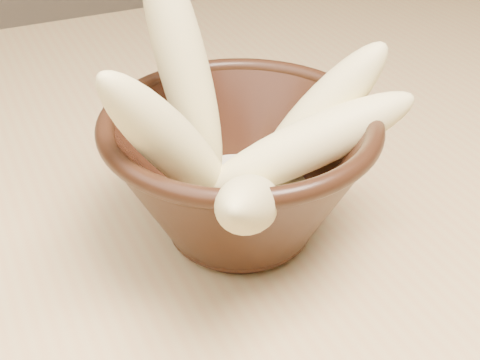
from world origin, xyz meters
TOP-DOWN VIEW (x-y plane):
  - table at (0.00, 0.00)m, footprint 1.20×0.80m
  - bowl at (-0.09, -0.13)m, footprint 0.20×0.20m
  - milk_puddle at (-0.09, -0.13)m, footprint 0.11×0.11m
  - banana_upright at (-0.12, -0.08)m, footprint 0.07×0.10m
  - banana_left at (-0.15, -0.14)m, footprint 0.13×0.07m
  - banana_right at (-0.03, -0.13)m, footprint 0.12×0.06m
  - banana_across at (-0.05, -0.15)m, footprint 0.17×0.07m
  - banana_front at (-0.12, -0.20)m, footprint 0.12×0.15m

SIDE VIEW (x-z plane):
  - table at x=0.00m, z-range 0.30..1.05m
  - milk_puddle at x=-0.09m, z-range 0.78..0.79m
  - bowl at x=-0.09m, z-range 0.76..0.87m
  - banana_front at x=-0.12m, z-range 0.78..0.89m
  - banana_across at x=-0.05m, z-range 0.79..0.88m
  - banana_right at x=-0.03m, z-range 0.78..0.91m
  - banana_left at x=-0.15m, z-range 0.78..0.93m
  - banana_upright at x=-0.12m, z-range 0.78..0.97m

